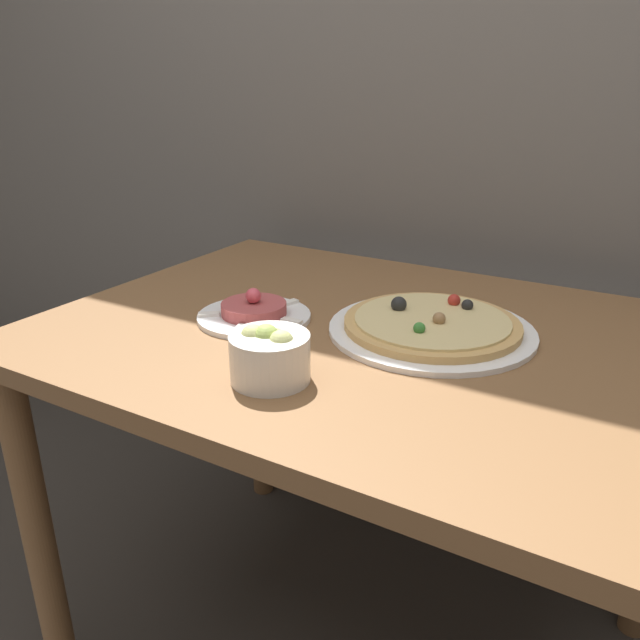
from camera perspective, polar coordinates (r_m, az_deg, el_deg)
The scene contains 5 objects.
back_wall at distance 1.58m, azimuth 14.87°, elevation 23.68°, with size 8.00×0.05×2.60m.
dining_table at distance 1.18m, azimuth 4.34°, elevation -5.71°, with size 1.18×0.87×0.79m.
pizza_plate at distance 1.13m, azimuth 10.16°, elevation -0.53°, with size 0.37×0.37×0.05m.
tartare_plate at distance 1.18m, azimuth -6.05°, elevation 0.67°, with size 0.21×0.21×0.06m.
small_bowl at distance 0.94m, azimuth -4.63°, elevation -3.18°, with size 0.12×0.12×0.09m.
Camera 1 is at (0.45, -0.52, 1.22)m, focal length 35.00 mm.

